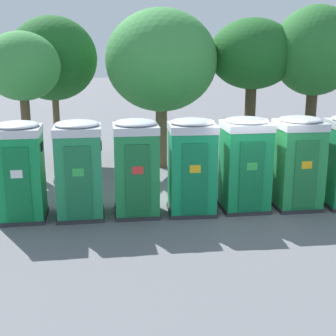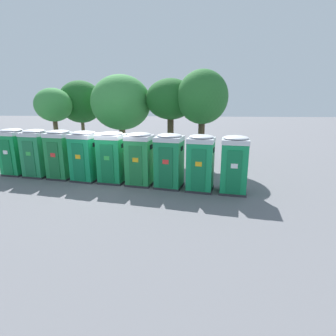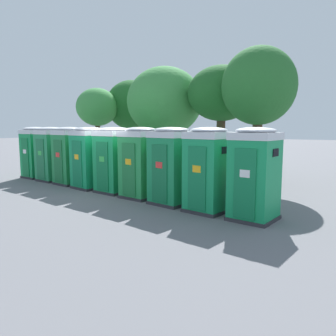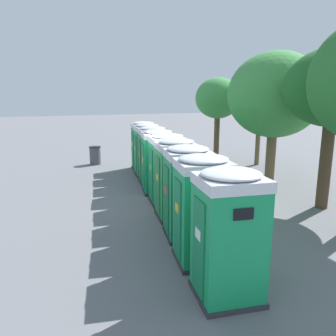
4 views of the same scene
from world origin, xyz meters
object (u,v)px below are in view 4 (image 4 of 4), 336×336
at_px(street_tree_3, 333,89).
at_px(street_tree_4, 261,95).
at_px(portapotty_3, 158,161).
at_px(trash_can, 95,155).
at_px(portapotty_0, 143,145).
at_px(portapotty_4, 167,168).
at_px(portapotty_6, 187,191).
at_px(portapotty_1, 147,150).
at_px(street_tree_2, 275,95).
at_px(portapotty_8, 228,235).
at_px(portapotty_5, 176,178).
at_px(street_tree_1, 218,99).
at_px(portapotty_7, 202,209).
at_px(portapotty_2, 153,155).

bearing_deg(street_tree_3, street_tree_4, 159.81).
relative_size(portapotty_3, trash_can, 2.47).
relative_size(portapotty_0, portapotty_4, 1.00).
bearing_deg(portapotty_3, trash_can, -168.64).
bearing_deg(street_tree_3, portapotty_6, -86.81).
bearing_deg(portapotty_1, street_tree_2, 51.63).
bearing_deg(portapotty_8, portapotty_4, 168.85).
bearing_deg(street_tree_2, portapotty_5, -68.34).
bearing_deg(portapotty_5, street_tree_2, 111.66).
xyz_separation_m(portapotty_0, portapotty_6, (8.64, -1.62, -0.00)).
distance_m(portapotty_4, street_tree_1, 8.03).
distance_m(portapotty_4, portapotty_6, 2.93).
distance_m(portapotty_0, portapotty_3, 4.40).
height_order(portapotty_7, street_tree_2, street_tree_2).
bearing_deg(portapotty_4, portapotty_2, 170.13).
distance_m(portapotty_0, street_tree_3, 9.55).
relative_size(portapotty_1, portapotty_2, 1.00).
distance_m(portapotty_4, trash_can, 8.14).
distance_m(portapotty_2, street_tree_4, 7.45).
distance_m(portapotty_2, street_tree_1, 5.99).
xyz_separation_m(portapotty_3, portapotty_7, (5.76, -1.09, 0.00)).
relative_size(portapotty_7, street_tree_3, 0.47).
height_order(street_tree_2, street_tree_3, street_tree_2).
bearing_deg(portapotty_0, portapotty_8, -10.64).
bearing_deg(portapotty_3, portapotty_5, -9.49).
height_order(portapotty_4, street_tree_4, street_tree_4).
relative_size(portapotty_5, portapotty_7, 1.00).
xyz_separation_m(portapotty_7, trash_can, (-12.33, -0.23, -0.76)).
xyz_separation_m(portapotty_8, street_tree_3, (-3.18, 5.91, 2.76)).
relative_size(portapotty_7, trash_can, 2.47).
xyz_separation_m(street_tree_1, street_tree_2, (4.73, -0.08, 0.17)).
xyz_separation_m(portapotty_1, portapotty_4, (4.33, -0.75, -0.00)).
relative_size(portapotty_7, street_tree_1, 0.52).
relative_size(portapotty_6, portapotty_7, 1.00).
bearing_deg(portapotty_8, street_tree_3, 118.27).
bearing_deg(portapotty_6, portapotty_2, 169.29).
height_order(portapotty_0, street_tree_4, street_tree_4).
bearing_deg(street_tree_1, street_tree_2, -0.97).
relative_size(portapotty_4, street_tree_3, 0.47).
relative_size(portapotty_0, street_tree_1, 0.52).
distance_m(portapotty_1, trash_can, 4.21).
bearing_deg(portapotty_7, trash_can, -178.95).
relative_size(street_tree_4, trash_can, 5.31).
xyz_separation_m(portapotty_0, portapotty_1, (1.44, -0.28, -0.00)).
height_order(portapotty_3, portapotty_6, same).
bearing_deg(portapotty_8, portapotty_2, 169.28).
distance_m(portapotty_0, street_tree_1, 4.93).
bearing_deg(trash_can, street_tree_2, 41.31).
xyz_separation_m(portapotty_1, portapotty_5, (5.77, -1.04, 0.00)).
height_order(street_tree_3, street_tree_4, street_tree_4).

